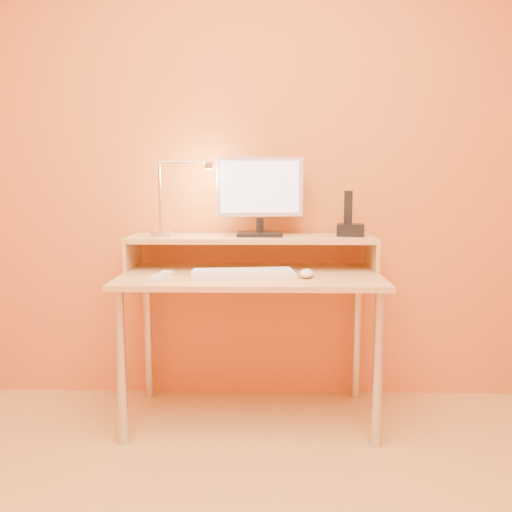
{
  "coord_description": "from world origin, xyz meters",
  "views": [
    {
      "loc": [
        0.07,
        -1.14,
        1.15
      ],
      "look_at": [
        0.03,
        1.13,
        0.81
      ],
      "focal_mm": 35.56,
      "sensor_mm": 36.0,
      "label": 1
    }
  ],
  "objects_px": {
    "phone_dock": "(351,230)",
    "keyboard": "(243,274)",
    "monitor_panel": "(260,187)",
    "lamp_base": "(161,234)",
    "remote_control": "(161,276)",
    "mouse": "(307,273)"
  },
  "relations": [
    {
      "from": "phone_dock",
      "to": "keyboard",
      "type": "bearing_deg",
      "value": -143.8
    },
    {
      "from": "monitor_panel",
      "to": "lamp_base",
      "type": "height_order",
      "value": "monitor_panel"
    },
    {
      "from": "lamp_base",
      "to": "remote_control",
      "type": "distance_m",
      "value": 0.3
    },
    {
      "from": "mouse",
      "to": "phone_dock",
      "type": "bearing_deg",
      "value": 55.49
    },
    {
      "from": "phone_dock",
      "to": "mouse",
      "type": "bearing_deg",
      "value": -121.35
    },
    {
      "from": "monitor_panel",
      "to": "mouse",
      "type": "distance_m",
      "value": 0.5
    },
    {
      "from": "remote_control",
      "to": "keyboard",
      "type": "bearing_deg",
      "value": 18.64
    },
    {
      "from": "monitor_panel",
      "to": "phone_dock",
      "type": "distance_m",
      "value": 0.49
    },
    {
      "from": "monitor_panel",
      "to": "phone_dock",
      "type": "bearing_deg",
      "value": -9.16
    },
    {
      "from": "lamp_base",
      "to": "phone_dock",
      "type": "distance_m",
      "value": 0.93
    },
    {
      "from": "monitor_panel",
      "to": "keyboard",
      "type": "bearing_deg",
      "value": -114.72
    },
    {
      "from": "lamp_base",
      "to": "keyboard",
      "type": "bearing_deg",
      "value": -26.19
    },
    {
      "from": "keyboard",
      "to": "remote_control",
      "type": "distance_m",
      "value": 0.36
    },
    {
      "from": "monitor_panel",
      "to": "keyboard",
      "type": "height_order",
      "value": "monitor_panel"
    },
    {
      "from": "phone_dock",
      "to": "mouse",
      "type": "relative_size",
      "value": 1.16
    },
    {
      "from": "monitor_panel",
      "to": "remote_control",
      "type": "xyz_separation_m",
      "value": [
        -0.43,
        -0.29,
        -0.39
      ]
    },
    {
      "from": "keyboard",
      "to": "remote_control",
      "type": "relative_size",
      "value": 2.44
    },
    {
      "from": "keyboard",
      "to": "remote_control",
      "type": "xyz_separation_m",
      "value": [
        -0.36,
        -0.05,
        -0.0
      ]
    },
    {
      "from": "monitor_panel",
      "to": "phone_dock",
      "type": "xyz_separation_m",
      "value": [
        0.44,
        -0.01,
        -0.21
      ]
    },
    {
      "from": "lamp_base",
      "to": "mouse",
      "type": "height_order",
      "value": "lamp_base"
    },
    {
      "from": "lamp_base",
      "to": "mouse",
      "type": "xyz_separation_m",
      "value": [
        0.69,
        -0.21,
        -0.15
      ]
    },
    {
      "from": "monitor_panel",
      "to": "keyboard",
      "type": "xyz_separation_m",
      "value": [
        -0.07,
        -0.24,
        -0.39
      ]
    }
  ]
}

